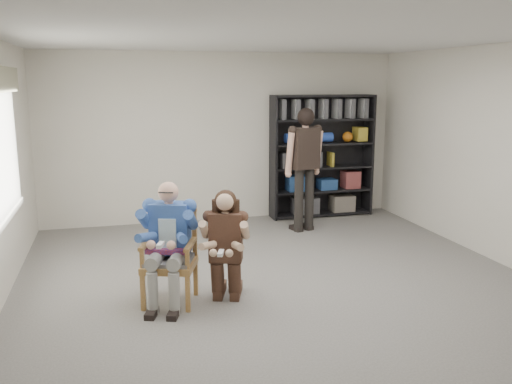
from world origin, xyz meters
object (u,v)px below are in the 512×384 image
object	(u,v)px
armchair	(169,257)
bookshelf	(322,156)
standing_man	(305,171)
kneeling_woman	(225,247)
seated_man	(169,243)

from	to	relation	value
armchair	bookshelf	bearing A→B (deg)	66.00
armchair	standing_man	bearing A→B (deg)	63.76
armchair	kneeling_woman	distance (m)	0.60
armchair	standing_man	world-z (taller)	standing_man
kneeling_woman	standing_man	size ratio (longest dim) A/B	0.63
armchair	bookshelf	xyz separation A→B (m)	(2.98, 3.19, 0.54)
standing_man	seated_man	bearing A→B (deg)	-149.60
kneeling_woman	armchair	bearing A→B (deg)	-172.61
kneeling_woman	bookshelf	distance (m)	4.11
bookshelf	standing_man	bearing A→B (deg)	-126.15
kneeling_woman	standing_man	world-z (taller)	standing_man
armchair	standing_man	size ratio (longest dim) A/B	0.53
seated_man	kneeling_woman	size ratio (longest dim) A/B	1.09
armchair	kneeling_woman	world-z (taller)	kneeling_woman
bookshelf	standing_man	distance (m)	1.08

